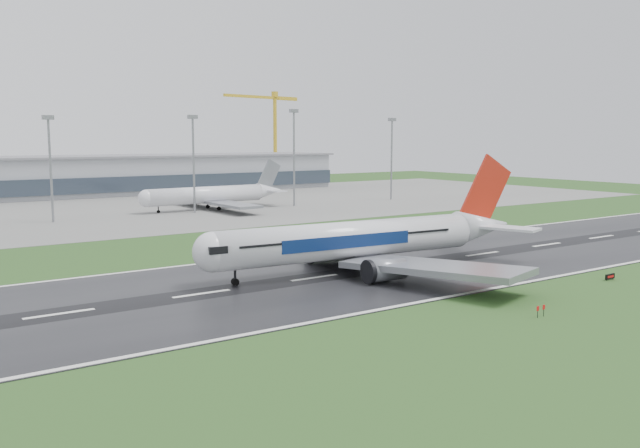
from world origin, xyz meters
TOP-DOWN VIEW (x-y plane):
  - ground at (0.00, 0.00)m, footprint 520.00×520.00m
  - runway at (0.00, 0.00)m, footprint 400.00×45.00m
  - apron at (0.00, 125.00)m, footprint 400.00×130.00m
  - terminal at (0.00, 185.00)m, footprint 240.00×36.00m
  - main_airliner at (11.80, 0.09)m, footprint 68.46×65.68m
  - parked_airliner at (31.28, 106.04)m, footprint 54.01×50.62m
  - tower_crane at (110.21, 200.00)m, footprint 45.90×11.67m
  - runway_sign at (38.68, -28.16)m, footprint 2.30×0.74m
  - floodmast_2 at (-18.66, 100.00)m, footprint 0.64×0.64m
  - floodmast_3 at (22.69, 100.00)m, footprint 0.64×0.64m
  - floodmast_4 at (58.73, 100.00)m, footprint 0.64×0.64m
  - floodmast_5 at (101.37, 100.00)m, footprint 0.64×0.64m

SIDE VIEW (x-z plane):
  - ground at x=0.00m, z-range 0.00..0.00m
  - apron at x=0.00m, z-range 0.00..0.08m
  - runway at x=0.00m, z-range 0.00..0.10m
  - runway_sign at x=38.68m, z-range 0.00..1.04m
  - terminal at x=0.00m, z-range 0.00..15.00m
  - parked_airliner at x=31.28m, z-range 0.08..15.25m
  - main_airliner at x=11.80m, z-range 0.10..18.91m
  - floodmast_2 at x=-18.66m, z-range 0.00..27.69m
  - floodmast_3 at x=22.69m, z-range 0.00..28.55m
  - floodmast_5 at x=101.37m, z-range 0.00..28.98m
  - floodmast_4 at x=58.73m, z-range 0.00..31.18m
  - tower_crane at x=110.21m, z-range 0.00..45.61m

